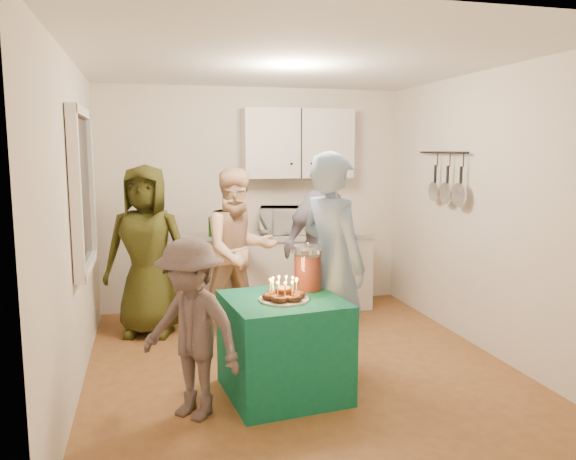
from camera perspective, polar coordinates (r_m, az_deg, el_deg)
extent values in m
plane|color=brown|center=(5.10, 0.99, -13.44)|extent=(4.00, 4.00, 0.00)
plane|color=white|center=(4.80, 1.07, 16.80)|extent=(4.00, 4.00, 0.00)
plane|color=silver|center=(6.72, -3.46, 3.21)|extent=(3.60, 3.60, 0.00)
plane|color=silver|center=(4.65, -20.91, 0.46)|extent=(4.00, 4.00, 0.00)
plane|color=silver|center=(5.53, 19.34, 1.69)|extent=(4.00, 4.00, 0.00)
cube|color=black|center=(4.92, -20.32, 3.82)|extent=(0.04, 1.00, 1.20)
cube|color=white|center=(6.60, -1.20, -4.51)|extent=(2.20, 0.58, 0.86)
cube|color=beige|center=(6.52, -1.21, -0.61)|extent=(2.24, 0.62, 0.05)
cube|color=white|center=(6.66, 1.02, 8.78)|extent=(1.30, 0.30, 0.80)
cube|color=black|center=(6.06, 15.19, 5.24)|extent=(0.12, 1.00, 0.60)
imported|color=white|center=(6.52, -0.36, 1.00)|extent=(0.64, 0.51, 0.31)
cube|color=#0E6144|center=(4.41, -0.47, -11.70)|extent=(0.94, 0.94, 0.76)
cylinder|color=#B1290E|center=(4.51, 2.03, -4.00)|extent=(0.22, 0.22, 0.34)
imported|color=#90AED1|center=(4.69, 4.52, -3.50)|extent=(0.69, 0.81, 1.87)
imported|color=#5B5D1A|center=(5.84, -14.15, -2.06)|extent=(0.97, 0.77, 1.73)
imported|color=#ECA67B|center=(5.78, -4.98, -2.16)|extent=(0.94, 0.80, 1.69)
imported|color=black|center=(5.66, 3.55, -1.62)|extent=(1.15, 0.96, 1.84)
imported|color=#4B3D3C|center=(4.03, -9.83, -9.89)|extent=(0.92, 0.92, 1.28)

